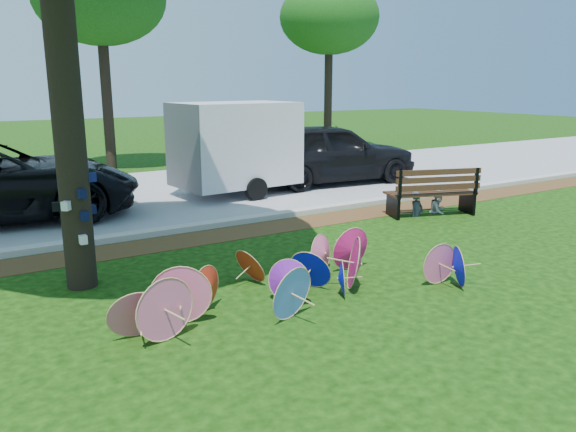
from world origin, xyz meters
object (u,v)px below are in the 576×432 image
object	(u,v)px
dark_pickup	(328,153)
person_left	(418,192)
parasol_pile	(290,277)
park_bench	(430,191)
person_right	(439,190)
cargo_trailer	(236,144)

from	to	relation	value
dark_pickup	person_left	distance (m)	4.71
person_left	parasol_pile	bearing A→B (deg)	-162.80
parasol_pile	park_bench	xyz separation A→B (m)	(5.56, 2.82, 0.20)
parasol_pile	person_right	distance (m)	6.57
parasol_pile	dark_pickup	size ratio (longest dim) A/B	0.97
dark_pickup	cargo_trailer	size ratio (longest dim) A/B	1.74
dark_pickup	cargo_trailer	bearing A→B (deg)	98.33
dark_pickup	parasol_pile	bearing A→B (deg)	146.98
parasol_pile	person_right	world-z (taller)	person_right
dark_pickup	person_right	bearing A→B (deg)	-175.48
cargo_trailer	person_right	size ratio (longest dim) A/B	2.89
cargo_trailer	person_left	distance (m)	5.14
parasol_pile	person_left	world-z (taller)	person_left
person_right	person_left	bearing A→B (deg)	161.59
park_bench	parasol_pile	bearing A→B (deg)	-135.22
person_left	person_right	distance (m)	0.70
parasol_pile	person_right	bearing A→B (deg)	25.95
park_bench	cargo_trailer	bearing A→B (deg)	139.06
cargo_trailer	person_right	bearing A→B (deg)	-59.83
cargo_trailer	person_right	world-z (taller)	cargo_trailer
dark_pickup	park_bench	world-z (taller)	dark_pickup
dark_pickup	person_right	world-z (taller)	dark_pickup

